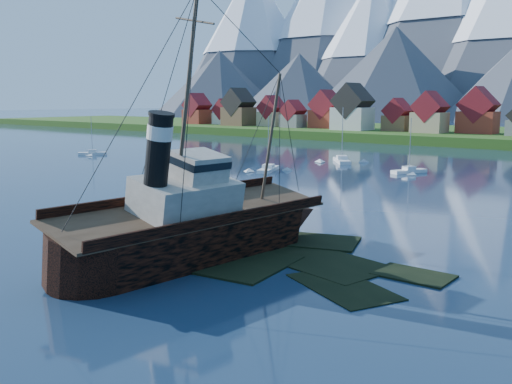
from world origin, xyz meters
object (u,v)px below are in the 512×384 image
Objects in this scene: sailboat_a at (268,170)px; sailboat_f at (409,172)px; tugboat_wreck at (204,223)px; sailboat_b at (93,154)px; sailboat_c at (342,161)px.

sailboat_a is 27.39m from sailboat_f.
sailboat_b is (-89.62, 51.29, -2.79)m from tugboat_wreck.
sailboat_b is 0.81× the size of sailboat_c.
tugboat_wreck is 103.30m from sailboat_b.
sailboat_b is (-56.36, -1.36, -0.01)m from sailboat_a.
sailboat_a is 1.09× the size of sailboat_b.
sailboat_b is at bearing 155.46° from tugboat_wreck.
tugboat_wreck reaches higher than sailboat_f.
sailboat_b is at bearing -144.17° from sailboat_f.
sailboat_c reaches higher than sailboat_f.
sailboat_f is (-10.22, 67.46, -2.78)m from tugboat_wreck.
tugboat_wreck reaches higher than sailboat_c.
sailboat_a is at bearing 40.43° from sailboat_b.
tugboat_wreck is at bearing -108.30° from sailboat_c.
sailboat_c is at bearing 116.88° from tugboat_wreck.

